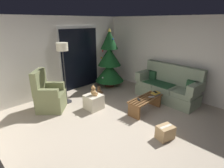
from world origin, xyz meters
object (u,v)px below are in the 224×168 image
at_px(book_stack, 156,94).
at_px(cell_phone, 155,92).
at_px(floor_lamp, 63,53).
at_px(ottoman, 94,102).
at_px(christmas_tree, 109,62).
at_px(teddy_bear_honey, 94,91).
at_px(remote_silver, 152,97).
at_px(teddy_bear_chestnut_by_tree, 99,90).
at_px(cardboard_box_taped_mid_floor, 165,132).
at_px(remote_black, 139,100).
at_px(armchair, 49,96).
at_px(coffee_table, 145,102).
at_px(couch, 168,87).

bearing_deg(book_stack, cell_phone, 73.54).
relative_size(floor_lamp, ottoman, 4.05).
height_order(christmas_tree, ottoman, christmas_tree).
xyz_separation_m(christmas_tree, teddy_bear_honey, (-1.60, -1.01, -0.40)).
relative_size(remote_silver, teddy_bear_chestnut_by_tree, 0.55).
distance_m(remote_silver, cell_phone, 0.24).
bearing_deg(cell_phone, christmas_tree, 106.43).
bearing_deg(cardboard_box_taped_mid_floor, cell_phone, 41.17).
distance_m(remote_black, teddy_bear_honey, 1.25).
xyz_separation_m(book_stack, cell_phone, (0.01, 0.02, 0.04)).
distance_m(remote_black, ottoman, 1.27).
relative_size(remote_black, book_stack, 0.63).
relative_size(remote_silver, cardboard_box_taped_mid_floor, 0.39).
distance_m(armchair, teddy_bear_honey, 1.23).
height_order(armchair, ottoman, armchair).
relative_size(teddy_bear_honey, teddy_bear_chestnut_by_tree, 1.00).
relative_size(teddy_bear_honey, cardboard_box_taped_mid_floor, 0.71).
height_order(coffee_table, book_stack, book_stack).
bearing_deg(cell_phone, cardboard_box_taped_mid_floor, -113.64).
bearing_deg(teddy_bear_chestnut_by_tree, teddy_bear_honey, -138.77).
height_order(remote_silver, cardboard_box_taped_mid_floor, remote_silver).
relative_size(remote_silver, armchair, 0.14).
relative_size(couch, coffee_table, 1.80).
height_order(cell_phone, armchair, armchair).
bearing_deg(remote_silver, couch, 129.61).
relative_size(remote_black, floor_lamp, 0.09).
bearing_deg(christmas_tree, teddy_bear_honey, -147.69).
relative_size(coffee_table, teddy_bear_honey, 3.86).
bearing_deg(armchair, ottoman, -42.83).
bearing_deg(armchair, book_stack, -43.14).
relative_size(couch, armchair, 1.75).
relative_size(coffee_table, teddy_bear_chestnut_by_tree, 3.86).
distance_m(book_stack, cell_phone, 0.04).
bearing_deg(ottoman, floor_lamp, 108.49).
relative_size(cell_phone, ottoman, 0.33).
xyz_separation_m(armchair, teddy_bear_chestnut_by_tree, (1.72, -0.11, -0.28)).
height_order(christmas_tree, teddy_bear_honey, christmas_tree).
bearing_deg(ottoman, teddy_bear_honey, -51.56).
distance_m(couch, teddy_bear_chestnut_by_tree, 2.24).
distance_m(remote_black, teddy_bear_chestnut_by_tree, 1.81).
height_order(teddy_bear_honey, cardboard_box_taped_mid_floor, teddy_bear_honey).
height_order(book_stack, teddy_bear_chestnut_by_tree, book_stack).
relative_size(christmas_tree, armchair, 1.87).
bearing_deg(couch, teddy_bear_chestnut_by_tree, 123.52).
bearing_deg(coffee_table, couch, -0.89).
distance_m(couch, teddy_bear_honey, 2.35).
relative_size(remote_silver, floor_lamp, 0.09).
bearing_deg(remote_silver, cell_phone, 133.83).
height_order(book_stack, ottoman, book_stack).
distance_m(ottoman, teddy_bear_chestnut_by_tree, 1.10).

